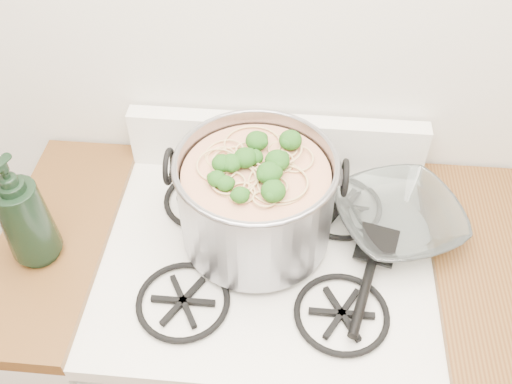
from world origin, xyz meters
name	(u,v)px	position (x,y,z in m)	size (l,w,h in m)	color
gas_range	(265,352)	(0.00, 1.26, 0.44)	(0.76, 0.66, 0.92)	white
counter_left	(94,333)	(-0.51, 1.26, 0.46)	(0.25, 0.65, 0.92)	silver
stock_pot	(256,199)	(-0.03, 1.31, 1.04)	(0.38, 0.35, 0.24)	gray
spatula	(377,242)	(0.25, 1.30, 0.94)	(0.29, 0.31, 0.02)	black
glass_bowl	(397,224)	(0.30, 1.35, 0.94)	(0.11, 0.11, 0.03)	white
bottle	(22,211)	(-0.52, 1.21, 1.07)	(0.11, 0.11, 0.29)	black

